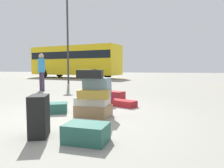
{
  "coord_description": "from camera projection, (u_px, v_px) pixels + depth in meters",
  "views": [
    {
      "loc": [
        1.92,
        -3.77,
        1.04
      ],
      "look_at": [
        0.46,
        1.95,
        0.57
      ],
      "focal_mm": 32.83,
      "sensor_mm": 36.0,
      "label": 1
    }
  ],
  "objects": [
    {
      "name": "ground_plane",
      "position": [
        67.0,
        119.0,
        4.2
      ],
      "size": [
        80.0,
        80.0,
        0.0
      ],
      "primitive_type": "plane",
      "color": "gray"
    },
    {
      "name": "suitcase_tower",
      "position": [
        94.0,
        97.0,
        4.35
      ],
      "size": [
        0.78,
        0.61,
        1.0
      ],
      "color": "olive",
      "rests_on": "ground"
    },
    {
      "name": "suitcase_maroon_white_trunk",
      "position": [
        112.0,
        95.0,
        6.72
      ],
      "size": [
        0.87,
        0.65,
        0.27
      ],
      "primitive_type": "cube",
      "rotation": [
        0.0,
        0.0,
        -0.39
      ],
      "color": "maroon",
      "rests_on": "ground"
    },
    {
      "name": "suitcase_teal_upright_blue",
      "position": [
        86.0,
        133.0,
        2.87
      ],
      "size": [
        0.61,
        0.44,
        0.26
      ],
      "primitive_type": "cube",
      "rotation": [
        0.0,
        0.0,
        -0.03
      ],
      "color": "#26594C",
      "rests_on": "ground"
    },
    {
      "name": "suitcase_maroon_behind_tower",
      "position": [
        123.0,
        103.0,
        5.53
      ],
      "size": [
        0.83,
        0.62,
        0.17
      ],
      "primitive_type": "cube",
      "rotation": [
        0.0,
        0.0,
        -0.42
      ],
      "color": "maroon",
      "rests_on": "ground"
    },
    {
      "name": "suitcase_navy_left_side",
      "position": [
        106.0,
        94.0,
        5.84
      ],
      "size": [
        0.36,
        0.37,
        0.6
      ],
      "primitive_type": "cube",
      "rotation": [
        0.0,
        0.0,
        0.25
      ],
      "color": "#334F99",
      "rests_on": "ground"
    },
    {
      "name": "suitcase_black_foreground_far",
      "position": [
        39.0,
        116.0,
        3.1
      ],
      "size": [
        0.39,
        0.48,
        0.63
      ],
      "primitive_type": "cube",
      "rotation": [
        0.0,
        0.0,
        0.39
      ],
      "color": "black",
      "rests_on": "ground"
    },
    {
      "name": "suitcase_teal_foreground_near",
      "position": [
        52.0,
        108.0,
        4.71
      ],
      "size": [
        0.78,
        0.64,
        0.23
      ],
      "primitive_type": "cube",
      "rotation": [
        0.0,
        0.0,
        0.43
      ],
      "color": "#26594C",
      "rests_on": "ground"
    },
    {
      "name": "person_bearded_onlooker",
      "position": [
        42.0,
        69.0,
        9.15
      ],
      "size": [
        0.31,
        0.3,
        1.67
      ],
      "rotation": [
        0.0,
        0.0,
        -0.53
      ],
      "color": "#3F334C",
      "rests_on": "ground"
    },
    {
      "name": "parked_bus",
      "position": [
        75.0,
        60.0,
        20.61
      ],
      "size": [
        9.7,
        4.31,
        3.15
      ],
      "rotation": [
        0.0,
        0.0,
        -0.2
      ],
      "color": "yellow",
      "rests_on": "ground"
    },
    {
      "name": "lamp_post",
      "position": [
        67.0,
        22.0,
        13.21
      ],
      "size": [
        0.36,
        0.36,
        6.15
      ],
      "color": "#333338",
      "rests_on": "ground"
    }
  ]
}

